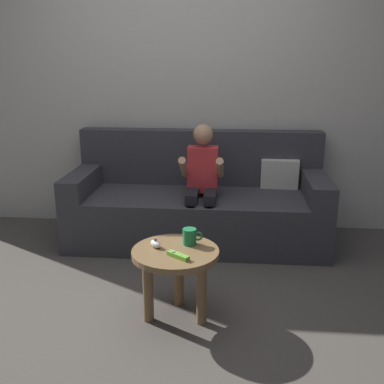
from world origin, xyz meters
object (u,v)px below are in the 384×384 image
nunchuk_white (156,244)px  game_remote_lime_near_edge (178,256)px  couch (199,204)px  coffee_mug (190,237)px  person_seated_on_couch (202,181)px  coffee_table (176,264)px

nunchuk_white → game_remote_lime_near_edge: bearing=-42.0°
couch → coffee_mug: couch is taller
couch → person_seated_on_couch: bearing=-77.9°
coffee_table → nunchuk_white: size_ratio=5.09×
coffee_table → game_remote_lime_near_edge: bearing=-75.7°
nunchuk_white → coffee_mug: size_ratio=0.83×
nunchuk_white → couch: bearing=82.6°
person_seated_on_couch → coffee_mug: 0.96m
coffee_table → nunchuk_white: 0.16m
coffee_table → coffee_mug: coffee_mug is taller
couch → person_seated_on_couch: 0.32m
person_seated_on_couch → coffee_mug: person_seated_on_couch is taller
coffee_table → game_remote_lime_near_edge: size_ratio=3.70×
person_seated_on_couch → coffee_table: person_seated_on_couch is taller
person_seated_on_couch → nunchuk_white: person_seated_on_couch is taller
coffee_table → game_remote_lime_near_edge: game_remote_lime_near_edge is taller
couch → coffee_table: 1.23m
nunchuk_white → coffee_mug: bearing=17.5°
person_seated_on_couch → game_remote_lime_near_edge: bearing=-92.6°
coffee_table → coffee_mug: (0.07, 0.08, 0.14)m
couch → game_remote_lime_near_edge: 1.34m
couch → coffee_table: couch is taller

